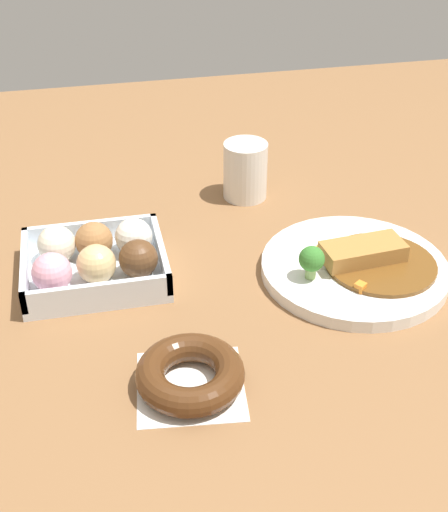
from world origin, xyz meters
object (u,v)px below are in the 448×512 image
(curry_plate, at_px, (356,266))
(donut_box, at_px, (95,259))
(coffee_mug, at_px, (245,171))
(chocolate_ring_donut, at_px, (190,374))

(curry_plate, bearing_deg, donut_box, 168.16)
(donut_box, xyz_separation_m, coffee_mug, (0.25, 0.18, 0.02))
(chocolate_ring_donut, bearing_deg, donut_box, 110.27)
(donut_box, height_order, coffee_mug, coffee_mug)
(curry_plate, distance_m, chocolate_ring_donut, 0.31)
(curry_plate, xyz_separation_m, coffee_mug, (-0.10, 0.25, 0.03))
(curry_plate, distance_m, donut_box, 0.36)
(chocolate_ring_donut, bearing_deg, coffee_mug, 68.44)
(chocolate_ring_donut, height_order, coffee_mug, coffee_mug)
(donut_box, bearing_deg, coffee_mug, 35.14)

